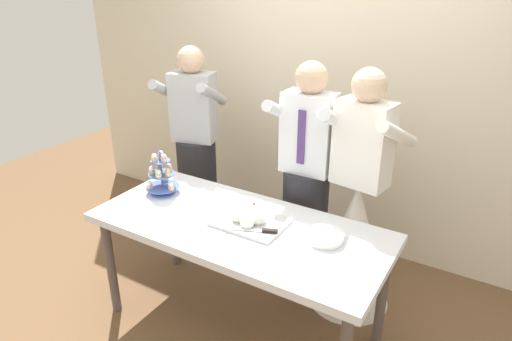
# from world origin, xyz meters

# --- Properties ---
(ground_plane) EXTENTS (8.00, 8.00, 0.00)m
(ground_plane) POSITION_xyz_m (0.00, 0.00, 0.00)
(ground_plane) COLOR brown
(rear_wall) EXTENTS (5.20, 0.10, 2.90)m
(rear_wall) POSITION_xyz_m (0.00, 1.38, 1.45)
(rear_wall) COLOR beige
(rear_wall) RESTS_ON ground_plane
(dessert_table) EXTENTS (1.80, 0.80, 0.78)m
(dessert_table) POSITION_xyz_m (0.00, 0.00, 0.70)
(dessert_table) COLOR silver
(dessert_table) RESTS_ON ground_plane
(cupcake_stand) EXTENTS (0.23, 0.23, 0.31)m
(cupcake_stand) POSITION_xyz_m (-0.67, 0.08, 0.90)
(cupcake_stand) COLOR #4C66B2
(cupcake_stand) RESTS_ON dessert_table
(main_cake_tray) EXTENTS (0.43, 0.32, 0.13)m
(main_cake_tray) POSITION_xyz_m (0.06, 0.03, 0.81)
(main_cake_tray) COLOR silver
(main_cake_tray) RESTS_ON dessert_table
(plate_stack) EXTENTS (0.21, 0.20, 0.05)m
(plate_stack) POSITION_xyz_m (0.52, 0.09, 0.80)
(plate_stack) COLOR white
(plate_stack) RESTS_ON dessert_table
(person_groom) EXTENTS (0.47, 0.50, 1.66)m
(person_groom) POSITION_xyz_m (0.14, 0.63, 0.75)
(person_groom) COLOR #232328
(person_groom) RESTS_ON ground_plane
(person_bride) EXTENTS (0.56, 0.56, 1.66)m
(person_bride) POSITION_xyz_m (0.52, 0.61, 0.58)
(person_bride) COLOR white
(person_bride) RESTS_ON ground_plane
(person_guest) EXTENTS (0.57, 0.59, 1.66)m
(person_guest) POSITION_xyz_m (-0.89, 0.73, 0.75)
(person_guest) COLOR #232328
(person_guest) RESTS_ON ground_plane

